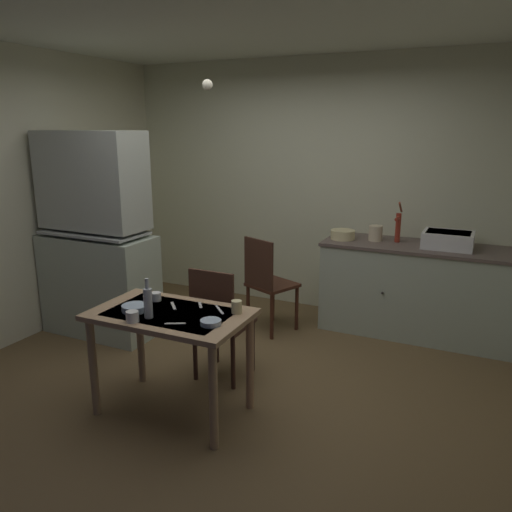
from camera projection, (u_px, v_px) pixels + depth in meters
name	position (u px, v px, depth m)	size (l,w,h in m)	color
ground_plane	(228.00, 380.00, 4.01)	(5.30, 5.30, 0.00)	brown
wall_back	(315.00, 187.00, 5.42)	(4.40, 0.10, 2.67)	beige
wall_left	(14.00, 198.00, 4.59)	(0.10, 3.98, 2.67)	beige
ceiling_slab	(222.00, 9.00, 3.33)	(4.40, 3.98, 0.10)	silver
hutch_cabinet	(97.00, 242.00, 4.74)	(1.09, 0.51, 1.93)	#ABB7A2
counter_cabinet	(417.00, 290.00, 4.82)	(1.80, 0.64, 0.88)	#ABB7A2
sink_basin	(448.00, 240.00, 4.60)	(0.44, 0.34, 0.15)	white
hand_pump	(398.00, 225.00, 4.80)	(0.05, 0.27, 0.39)	maroon
mixing_bowl_counter	(343.00, 235.00, 4.96)	(0.24, 0.24, 0.09)	beige
stoneware_crock	(376.00, 233.00, 4.89)	(0.13, 0.13, 0.15)	beige
dining_table	(171.00, 328.00, 3.43)	(1.08, 0.66, 0.75)	tan
chair_far_side	(220.00, 321.00, 3.92)	(0.40, 0.40, 0.93)	#3D241C
chair_by_counter	(267.00, 282.00, 4.85)	(0.52, 0.52, 0.95)	#442217
serving_bowl_wide	(135.00, 308.00, 3.42)	(0.17, 0.17, 0.04)	#9EB2C6
soup_bowl_small	(211.00, 322.00, 3.18)	(0.13, 0.13, 0.03)	#9EB2C6
teacup_cream	(156.00, 297.00, 3.62)	(0.07, 0.07, 0.06)	white
mug_dark	(132.00, 317.00, 3.22)	(0.08, 0.08, 0.07)	white
teacup_mint	(237.00, 307.00, 3.37)	(0.07, 0.07, 0.09)	beige
glass_bottle	(148.00, 302.00, 3.28)	(0.06, 0.06, 0.27)	#B7BCC1
table_knife	(219.00, 310.00, 3.44)	(0.17, 0.02, 0.01)	silver
teaspoon_near_bowl	(175.00, 324.00, 3.20)	(0.13, 0.02, 0.01)	beige
teaspoon_by_cup	(200.00, 305.00, 3.53)	(0.12, 0.02, 0.01)	beige
serving_spoon	(173.00, 306.00, 3.51)	(0.16, 0.02, 0.01)	beige
pendant_bulb	(207.00, 85.00, 3.78)	(0.08, 0.08, 0.08)	#F9EFCC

